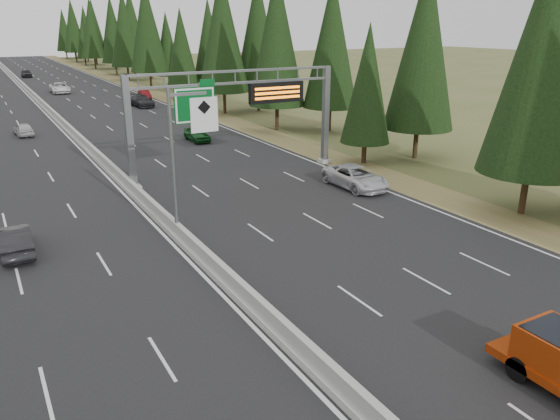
{
  "coord_description": "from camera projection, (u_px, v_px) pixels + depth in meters",
  "views": [
    {
      "loc": [
        -8.6,
        -1.62,
        11.1
      ],
      "look_at": [
        3.55,
        20.0,
        2.55
      ],
      "focal_mm": 35.0,
      "sensor_mm": 36.0,
      "label": 1
    }
  ],
  "objects": [
    {
      "name": "road",
      "position": [
        44.0,
        107.0,
        74.86
      ],
      "size": [
        32.0,
        260.0,
        0.08
      ],
      "primitive_type": "cube",
      "color": "black",
      "rests_on": "ground"
    },
    {
      "name": "shoulder_right",
      "position": [
        169.0,
        99.0,
        83.11
      ],
      "size": [
        3.6,
        260.0,
        0.06
      ],
      "primitive_type": "cube",
      "color": "olive",
      "rests_on": "ground"
    },
    {
      "name": "median_barrier",
      "position": [
        43.0,
        105.0,
        74.74
      ],
      "size": [
        0.7,
        260.0,
        0.85
      ],
      "color": "#979792",
      "rests_on": "road"
    },
    {
      "name": "sign_gantry",
      "position": [
        245.0,
        106.0,
        40.1
      ],
      "size": [
        16.75,
        0.98,
        7.8
      ],
      "color": "slate",
      "rests_on": "road"
    },
    {
      "name": "hov_sign_pole",
      "position": [
        183.0,
        152.0,
        28.25
      ],
      "size": [
        2.8,
        0.5,
        8.0
      ],
      "color": "slate",
      "rests_on": "road"
    },
    {
      "name": "tree_row_right",
      "position": [
        211.0,
        34.0,
        75.91
      ],
      "size": [
        11.79,
        241.33,
        18.87
      ],
      "color": "black",
      "rests_on": "ground"
    },
    {
      "name": "silver_minivan",
      "position": [
        355.0,
        177.0,
        38.21
      ],
      "size": [
        2.58,
        5.48,
        1.52
      ],
      "primitive_type": "imported",
      "rotation": [
        0.0,
        0.0,
        0.01
      ],
      "color": "silver",
      "rests_on": "road"
    },
    {
      "name": "car_ahead_green",
      "position": [
        197.0,
        134.0,
        53.31
      ],
      "size": [
        1.7,
        4.12,
        1.4
      ],
      "primitive_type": "imported",
      "rotation": [
        0.0,
        0.0,
        -0.01
      ],
      "color": "#114C1A",
      "rests_on": "road"
    },
    {
      "name": "car_ahead_dkred",
      "position": [
        145.0,
        95.0,
        82.45
      ],
      "size": [
        1.74,
        4.1,
        1.32
      ],
      "primitive_type": "imported",
      "rotation": [
        0.0,
        0.0,
        -0.09
      ],
      "color": "#5C0D11",
      "rests_on": "road"
    },
    {
      "name": "car_ahead_dkgrey",
      "position": [
        142.0,
        101.0,
        75.03
      ],
      "size": [
        2.56,
        5.5,
        1.55
      ],
      "primitive_type": "imported",
      "rotation": [
        0.0,
        0.0,
        0.07
      ],
      "color": "black",
      "rests_on": "road"
    },
    {
      "name": "car_ahead_white",
      "position": [
        60.0,
        88.0,
        89.59
      ],
      "size": [
        2.8,
        5.97,
        1.65
      ],
      "primitive_type": "imported",
      "rotation": [
        0.0,
        0.0,
        -0.01
      ],
      "color": "white",
      "rests_on": "road"
    },
    {
      "name": "car_ahead_far",
      "position": [
        26.0,
        73.0,
        115.43
      ],
      "size": [
        1.94,
        4.8,
        1.64
      ],
      "primitive_type": "imported",
      "rotation": [
        0.0,
        0.0,
        -0.0
      ],
      "color": "black",
      "rests_on": "road"
    },
    {
      "name": "car_onc_near",
      "position": [
        15.0,
        240.0,
        27.27
      ],
      "size": [
        1.53,
        4.3,
        1.41
      ],
      "primitive_type": "imported",
      "rotation": [
        0.0,
        0.0,
        3.13
      ],
      "color": "black",
      "rests_on": "road"
    },
    {
      "name": "car_onc_white",
      "position": [
        23.0,
        129.0,
        55.79
      ],
      "size": [
        1.93,
        4.01,
        1.32
      ],
      "primitive_type": "imported",
      "rotation": [
        0.0,
        0.0,
        3.24
      ],
      "color": "#B9B9B9",
      "rests_on": "road"
    }
  ]
}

